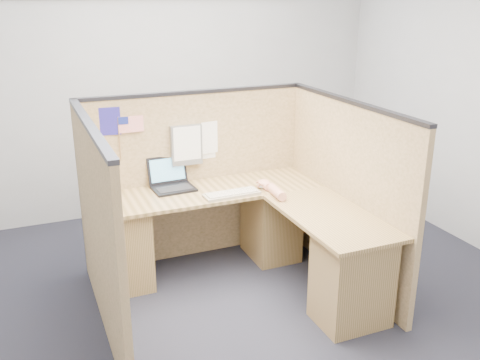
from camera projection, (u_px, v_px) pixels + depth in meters
name	position (u px, v px, depth m)	size (l,w,h in m)	color
floor	(239.00, 305.00, 4.20)	(5.00, 5.00, 0.00)	black
wall_back	(158.00, 84.00, 5.70)	(5.00, 5.00, 0.00)	#AEB0B3
cubicle_partitions	(219.00, 195.00, 4.32)	(2.06, 1.83, 1.53)	olive
l_desk	(246.00, 241.00, 4.38)	(1.95, 1.75, 0.73)	brown
laptop	(171.00, 181.00, 4.59)	(0.36, 0.35, 0.25)	black
keyboard	(232.00, 194.00, 4.41)	(0.48, 0.18, 0.03)	gray
mouse	(264.00, 186.00, 4.58)	(0.11, 0.07, 0.05)	#B9B9BE
hand_forearm	(272.00, 189.00, 4.45)	(0.12, 0.41, 0.09)	tan
blue_poster	(110.00, 121.00, 4.34)	(0.17, 0.00, 0.23)	navy
american_flag	(128.00, 126.00, 4.40)	(0.21, 0.01, 0.36)	olive
file_holder	(186.00, 145.00, 4.63)	(0.27, 0.05, 0.35)	slate
paper_left	(204.00, 143.00, 4.72)	(0.22, 0.00, 0.28)	white
paper_right	(213.00, 137.00, 4.73)	(0.22, 0.00, 0.29)	white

